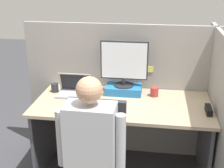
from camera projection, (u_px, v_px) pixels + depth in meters
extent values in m
cube|color=gray|center=(127.00, 91.00, 3.27)|extent=(2.12, 0.04, 1.41)
cube|color=#4C8EB7|center=(127.00, 57.00, 3.12)|extent=(0.27, 0.01, 0.32)
cube|color=#F4EA66|center=(150.00, 69.00, 3.12)|extent=(0.06, 0.01, 0.06)
cube|color=#EA9EC6|center=(134.00, 62.00, 3.12)|extent=(0.06, 0.01, 0.06)
cube|color=gray|center=(217.00, 117.00, 2.71)|extent=(0.04, 1.42, 1.41)
cube|color=tan|center=(122.00, 104.00, 2.88)|extent=(1.62, 0.77, 0.03)
cube|color=#4C4C51|center=(45.00, 134.00, 3.12)|extent=(0.03, 0.65, 0.73)
cube|color=#4C4C51|center=(204.00, 146.00, 2.91)|extent=(0.03, 0.65, 0.73)
cube|color=#236BAD|center=(124.00, 89.00, 3.07)|extent=(0.35, 0.22, 0.08)
cylinder|color=#232328|center=(124.00, 85.00, 3.06)|extent=(0.19, 0.19, 0.01)
cylinder|color=#232328|center=(124.00, 81.00, 3.04)|extent=(0.04, 0.04, 0.07)
cube|color=#232328|center=(124.00, 60.00, 2.97)|extent=(0.46, 0.02, 0.37)
cube|color=silver|center=(124.00, 61.00, 2.96)|extent=(0.43, 0.00, 0.35)
cube|color=#99999E|center=(74.00, 95.00, 3.02)|extent=(0.32, 0.20, 0.02)
cube|color=silver|center=(74.00, 93.00, 3.03)|extent=(0.27, 0.11, 0.00)
cube|color=#99999E|center=(75.00, 82.00, 3.05)|extent=(0.32, 0.07, 0.19)
cube|color=black|center=(75.00, 82.00, 3.04)|extent=(0.28, 0.05, 0.17)
ellipsoid|color=black|center=(92.00, 101.00, 2.85)|extent=(0.07, 0.05, 0.04)
cube|color=black|center=(209.00, 110.00, 2.66)|extent=(0.05, 0.17, 0.05)
cone|color=orange|center=(116.00, 109.00, 2.70)|extent=(0.04, 0.13, 0.04)
cylinder|color=green|center=(117.00, 105.00, 2.77)|extent=(0.02, 0.02, 0.02)
cube|color=#2D2D33|center=(97.00, 133.00, 2.38)|extent=(0.44, 0.06, 0.56)
cube|color=#B2B2B7|center=(91.00, 141.00, 2.11)|extent=(0.34, 0.21, 0.53)
sphere|color=tan|center=(89.00, 90.00, 1.98)|extent=(0.17, 0.17, 0.17)
cylinder|color=#B2B2B7|center=(61.00, 138.00, 2.14)|extent=(0.07, 0.07, 0.42)
cylinder|color=#B2B2B7|center=(121.00, 143.00, 2.08)|extent=(0.07, 0.07, 0.42)
cylinder|color=#A3332D|center=(154.00, 92.00, 3.00)|extent=(0.08, 0.08, 0.09)
cylinder|color=#28282D|center=(55.00, 88.00, 3.10)|extent=(0.07, 0.07, 0.09)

